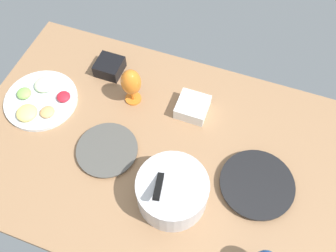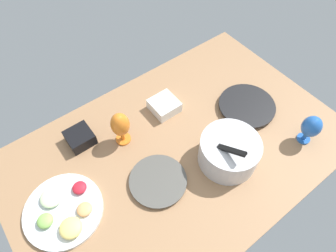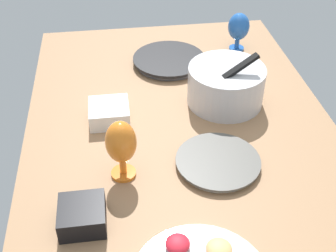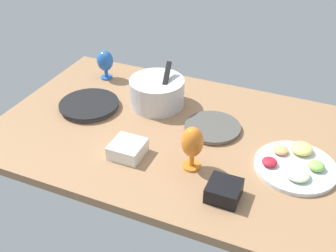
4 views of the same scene
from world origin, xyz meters
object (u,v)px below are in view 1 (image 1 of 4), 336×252
dinner_plate_right (107,150)px  hurricane_glass_orange (131,83)px  square_bowl_white (193,107)px  dinner_plate_left (257,185)px  mixing_bowl (172,191)px  square_bowl_black (109,66)px  fruit_platter (40,100)px

dinner_plate_right → hurricane_glass_orange: 30.50cm
dinner_plate_right → square_bowl_white: size_ratio=1.92×
hurricane_glass_orange → square_bowl_white: hurricane_glass_orange is taller
dinner_plate_left → square_bowl_white: bearing=-36.0°
dinner_plate_left → mixing_bowl: (29.78, 16.09, 6.04)cm
hurricane_glass_orange → square_bowl_black: hurricane_glass_orange is taller
fruit_platter → hurricane_glass_orange: size_ratio=1.72×
dinner_plate_right → hurricane_glass_orange: size_ratio=1.34×
dinner_plate_right → square_bowl_white: square_bowl_white is taller
dinner_plate_left → square_bowl_black: size_ratio=2.45×
dinner_plate_right → hurricane_glass_orange: (0.27, -28.54, 10.75)cm
fruit_platter → square_bowl_white: size_ratio=2.46×
dinner_plate_right → mixing_bowl: bearing=162.9°
square_bowl_white → fruit_platter: bearing=16.0°
dinner_plate_left → square_bowl_white: square_bowl_white is taller
mixing_bowl → square_bowl_black: size_ratio=2.24×
fruit_platter → square_bowl_black: bearing=-128.7°
square_bowl_black → dinner_plate_left: bearing=156.9°
dinner_plate_left → dinner_plate_right: dinner_plate_left is taller
hurricane_glass_orange → square_bowl_white: bearing=-173.5°
mixing_bowl → hurricane_glass_orange: size_ratio=1.41×
fruit_platter → square_bowl_black: size_ratio=2.74×
mixing_bowl → hurricane_glass_orange: (32.63, -38.48, 4.30)cm
dinner_plate_right → square_bowl_black: 43.67cm
square_bowl_black → square_bowl_white: bearing=169.3°
mixing_bowl → square_bowl_white: (5.28, -41.60, -4.19)cm
mixing_bowl → dinner_plate_right: bearing=-17.1°
hurricane_glass_orange → square_bowl_black: bearing=-34.2°
dinner_plate_left → hurricane_glass_orange: (62.41, -22.39, 10.33)cm
square_bowl_black → fruit_platter: bearing=51.3°
mixing_bowl → hurricane_glass_orange: bearing=-49.7°
mixing_bowl → square_bowl_black: bearing=-45.2°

